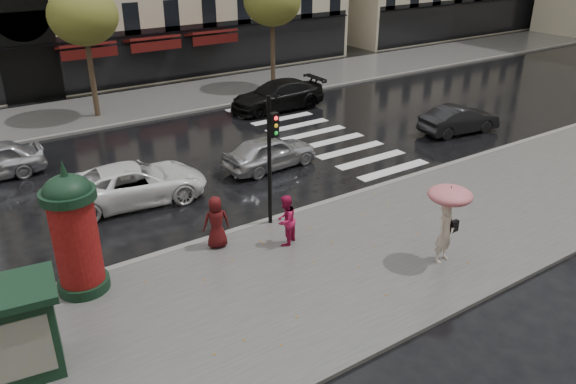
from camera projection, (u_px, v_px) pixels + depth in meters
ground at (341, 255)px, 17.17m from camera, size 160.00×160.00×0.00m
near_sidewalk at (352, 260)px, 16.77m from camera, size 90.00×7.00×0.12m
far_sidewalk at (128, 106)px, 31.43m from camera, size 90.00×6.00×0.12m
near_kerb at (287, 215)px, 19.40m from camera, size 90.00×0.25×0.14m
far_kerb at (148, 119)px, 29.17m from camera, size 90.00×0.25×0.14m
zebra_crossing at (314, 133)px, 27.42m from camera, size 3.60×11.75×0.01m
tree_far_left at (83, 16)px, 27.50m from camera, size 3.40×3.40×6.64m
tree_far_right at (272, 2)px, 33.05m from camera, size 3.40×3.40×6.64m
woman_umbrella at (448, 212)px, 15.99m from camera, size 1.27×1.27×2.44m
woman_red at (286, 220)px, 17.21m from camera, size 1.00×0.94×1.63m
man_burgundy at (216, 222)px, 17.07m from camera, size 0.92×0.71×1.67m
morris_column at (74, 230)px, 14.59m from camera, size 1.41×1.41×3.79m
traffic_light at (271, 149)px, 17.65m from camera, size 0.30×0.42×4.35m
newsstand at (19, 330)px, 12.04m from camera, size 2.00×1.76×2.18m
car_silver at (270, 152)px, 23.16m from camera, size 4.17×1.93×1.38m
car_darkgrey at (459, 120)px, 27.19m from camera, size 4.20×1.93×1.34m
car_white at (135, 183)px, 20.25m from camera, size 5.43×3.02×1.44m
car_black at (277, 95)px, 30.73m from camera, size 5.42×2.31×1.56m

